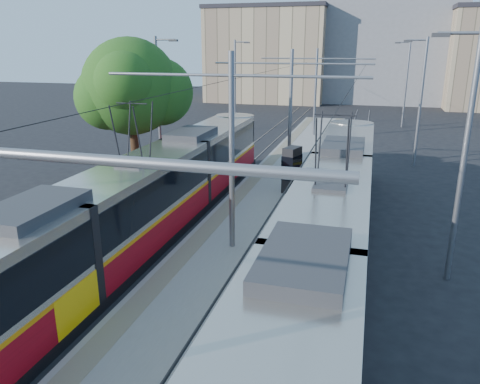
% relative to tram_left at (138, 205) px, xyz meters
% --- Properties ---
extents(platform, '(4.00, 50.00, 0.30)m').
position_rel_tram_left_xyz_m(platform, '(3.60, 9.36, -1.56)').
color(platform, gray).
rests_on(platform, ground).
extents(tactile_strip_left, '(0.70, 50.00, 0.01)m').
position_rel_tram_left_xyz_m(tactile_strip_left, '(2.15, 9.36, -1.40)').
color(tactile_strip_left, gray).
rests_on(tactile_strip_left, platform).
extents(tactile_strip_right, '(0.70, 50.00, 0.01)m').
position_rel_tram_left_xyz_m(tactile_strip_right, '(5.05, 9.36, -1.40)').
color(tactile_strip_right, gray).
rests_on(tactile_strip_right, platform).
extents(rails, '(8.71, 70.00, 0.03)m').
position_rel_tram_left_xyz_m(rails, '(3.60, 9.36, -1.69)').
color(rails, gray).
rests_on(rails, ground).
extents(tram_left, '(2.43, 28.07, 5.50)m').
position_rel_tram_left_xyz_m(tram_left, '(0.00, 0.00, 0.00)').
color(tram_left, black).
rests_on(tram_left, ground).
extents(tram_right, '(2.43, 28.24, 5.50)m').
position_rel_tram_left_xyz_m(tram_right, '(7.20, -1.03, 0.15)').
color(tram_right, black).
rests_on(tram_right, ground).
extents(catenary, '(9.20, 70.00, 7.00)m').
position_rel_tram_left_xyz_m(catenary, '(3.60, 6.51, 2.81)').
color(catenary, slate).
rests_on(catenary, platform).
extents(street_lamps, '(15.18, 38.22, 8.00)m').
position_rel_tram_left_xyz_m(street_lamps, '(3.60, 13.36, 2.47)').
color(street_lamps, slate).
rests_on(street_lamps, ground).
extents(shelter, '(0.94, 1.20, 2.33)m').
position_rel_tram_left_xyz_m(shelter, '(4.55, 7.70, -0.19)').
color(shelter, black).
rests_on(shelter, platform).
extents(tree, '(5.46, 5.04, 7.93)m').
position_rel_tram_left_xyz_m(tree, '(-3.49, 7.21, 3.65)').
color(tree, '#382314').
rests_on(tree, ground).
extents(building_left, '(16.32, 12.24, 12.70)m').
position_rel_tram_left_xyz_m(building_left, '(-6.40, 52.36, 4.65)').
color(building_left, tan).
rests_on(building_left, ground).
extents(building_centre, '(18.36, 14.28, 15.00)m').
position_rel_tram_left_xyz_m(building_centre, '(9.60, 56.36, 5.80)').
color(building_centre, gray).
rests_on(building_centre, ground).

